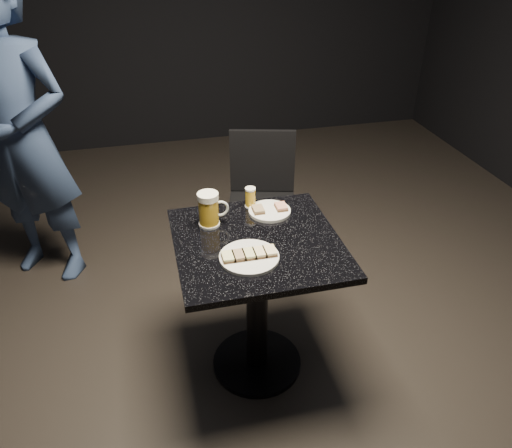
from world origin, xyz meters
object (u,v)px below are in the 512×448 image
at_px(plate_large, 249,257).
at_px(patron, 23,138).
at_px(beer_mug, 209,209).
at_px(beer_tumbler, 250,197).
at_px(chair, 262,195).
at_px(table, 257,285).
at_px(plate_small, 270,211).

height_order(plate_large, patron, patron).
xyz_separation_m(beer_mug, beer_tumbler, (0.21, 0.12, -0.03)).
relative_size(patron, chair, 2.03).
relative_size(table, beer_tumbler, 7.65).
relative_size(plate_small, patron, 0.11).
bearing_deg(table, plate_small, 62.17).
distance_m(patron, beer_tumbler, 1.37).
bearing_deg(plate_small, patron, 142.83).
distance_m(plate_small, patron, 1.48).
distance_m(beer_mug, chair, 0.84).
xyz_separation_m(beer_mug, chair, (0.41, 0.65, -0.33)).
height_order(patron, table, patron).
bearing_deg(beer_mug, plate_small, 7.83).
relative_size(plate_large, table, 0.32).
bearing_deg(chair, patron, 167.88).
distance_m(plate_small, beer_mug, 0.30).
bearing_deg(patron, plate_small, -8.94).
height_order(plate_large, table, plate_large).
xyz_separation_m(patron, beer_mug, (0.89, -0.93, -0.05)).
height_order(plate_large, beer_mug, beer_mug).
relative_size(plate_small, table, 0.26).
xyz_separation_m(table, beer_mug, (-0.17, 0.17, 0.32)).
bearing_deg(chair, plate_large, -107.35).
xyz_separation_m(plate_small, patron, (-1.17, 0.89, 0.12)).
bearing_deg(plate_large, beer_mug, 110.84).
distance_m(plate_large, table, 0.28).
relative_size(plate_small, beer_tumbler, 2.00).
height_order(plate_large, plate_small, same).
height_order(table, beer_tumbler, beer_tumbler).
height_order(table, chair, chair).
bearing_deg(patron, chair, 16.11).
height_order(plate_small, chair, chair).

